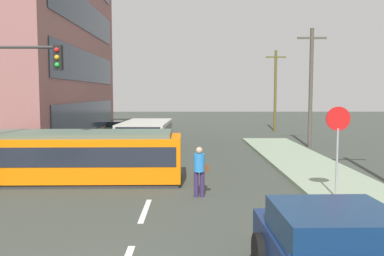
{
  "coord_description": "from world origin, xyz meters",
  "views": [
    {
      "loc": [
        1.3,
        -5.7,
        3.44
      ],
      "look_at": [
        1.39,
        9.24,
        2.16
      ],
      "focal_mm": 38.14,
      "sensor_mm": 36.0,
      "label": 1
    }
  ],
  "objects_px": {
    "utility_pole_far": "(275,89)",
    "parked_sedan_furthest": "(112,128)",
    "streetcar_tram": "(83,156)",
    "utility_pole_mid": "(311,86)",
    "city_bus": "(146,135)",
    "pedestrian_crossing": "(199,169)",
    "traffic_light_mast": "(16,88)",
    "stop_sign": "(338,133)",
    "parked_sedan_far": "(81,137)",
    "parked_sedan_mid": "(58,151)"
  },
  "relations": [
    {
      "from": "city_bus",
      "to": "parked_sedan_furthest",
      "type": "height_order",
      "value": "city_bus"
    },
    {
      "from": "pedestrian_crossing",
      "to": "parked_sedan_far",
      "type": "relative_size",
      "value": 0.38
    },
    {
      "from": "parked_sedan_furthest",
      "to": "utility_pole_far",
      "type": "relative_size",
      "value": 0.61
    },
    {
      "from": "utility_pole_far",
      "to": "traffic_light_mast",
      "type": "bearing_deg",
      "value": -120.9
    },
    {
      "from": "parked_sedan_furthest",
      "to": "utility_pole_mid",
      "type": "xyz_separation_m",
      "value": [
        13.89,
        -7.53,
        3.28
      ]
    },
    {
      "from": "parked_sedan_mid",
      "to": "traffic_light_mast",
      "type": "relative_size",
      "value": 0.81
    },
    {
      "from": "streetcar_tram",
      "to": "pedestrian_crossing",
      "type": "xyz_separation_m",
      "value": [
        4.47,
        -2.32,
        -0.08
      ]
    },
    {
      "from": "streetcar_tram",
      "to": "parked_sedan_mid",
      "type": "relative_size",
      "value": 1.82
    },
    {
      "from": "utility_pole_mid",
      "to": "parked_sedan_far",
      "type": "bearing_deg",
      "value": 177.84
    },
    {
      "from": "stop_sign",
      "to": "utility_pole_mid",
      "type": "height_order",
      "value": "utility_pole_mid"
    },
    {
      "from": "city_bus",
      "to": "utility_pole_far",
      "type": "height_order",
      "value": "utility_pole_far"
    },
    {
      "from": "streetcar_tram",
      "to": "stop_sign",
      "type": "distance_m",
      "value": 9.35
    },
    {
      "from": "parked_sedan_furthest",
      "to": "utility_pole_mid",
      "type": "relative_size",
      "value": 0.59
    },
    {
      "from": "city_bus",
      "to": "parked_sedan_furthest",
      "type": "xyz_separation_m",
      "value": [
        -3.82,
        10.09,
        -0.43
      ]
    },
    {
      "from": "parked_sedan_furthest",
      "to": "streetcar_tram",
      "type": "bearing_deg",
      "value": -83.02
    },
    {
      "from": "utility_pole_far",
      "to": "parked_sedan_furthest",
      "type": "bearing_deg",
      "value": -165.31
    },
    {
      "from": "pedestrian_crossing",
      "to": "traffic_light_mast",
      "type": "relative_size",
      "value": 0.32
    },
    {
      "from": "streetcar_tram",
      "to": "city_bus",
      "type": "height_order",
      "value": "streetcar_tram"
    },
    {
      "from": "streetcar_tram",
      "to": "pedestrian_crossing",
      "type": "relative_size",
      "value": 4.57
    },
    {
      "from": "pedestrian_crossing",
      "to": "traffic_light_mast",
      "type": "xyz_separation_m",
      "value": [
        -6.24,
        0.66,
        2.67
      ]
    },
    {
      "from": "parked_sedan_far",
      "to": "utility_pole_mid",
      "type": "bearing_deg",
      "value": -2.16
    },
    {
      "from": "traffic_light_mast",
      "to": "utility_pole_far",
      "type": "xyz_separation_m",
      "value": [
        13.66,
        22.82,
        0.19
      ]
    },
    {
      "from": "city_bus",
      "to": "pedestrian_crossing",
      "type": "bearing_deg",
      "value": -74.0
    },
    {
      "from": "pedestrian_crossing",
      "to": "stop_sign",
      "type": "relative_size",
      "value": 0.58
    },
    {
      "from": "streetcar_tram",
      "to": "parked_sedan_mid",
      "type": "xyz_separation_m",
      "value": [
        -2.22,
        3.96,
        -0.4
      ]
    },
    {
      "from": "traffic_light_mast",
      "to": "utility_pole_mid",
      "type": "bearing_deg",
      "value": 40.66
    },
    {
      "from": "streetcar_tram",
      "to": "parked_sedan_far",
      "type": "height_order",
      "value": "streetcar_tram"
    },
    {
      "from": "parked_sedan_far",
      "to": "utility_pole_mid",
      "type": "relative_size",
      "value": 0.59
    },
    {
      "from": "traffic_light_mast",
      "to": "utility_pole_mid",
      "type": "height_order",
      "value": "utility_pole_mid"
    },
    {
      "from": "utility_pole_far",
      "to": "pedestrian_crossing",
      "type": "bearing_deg",
      "value": -107.52
    },
    {
      "from": "streetcar_tram",
      "to": "city_bus",
      "type": "xyz_separation_m",
      "value": [
        1.68,
        7.39,
        0.04
      ]
    },
    {
      "from": "pedestrian_crossing",
      "to": "traffic_light_mast",
      "type": "bearing_deg",
      "value": 173.92
    },
    {
      "from": "parked_sedan_mid",
      "to": "parked_sedan_far",
      "type": "height_order",
      "value": "same"
    },
    {
      "from": "stop_sign",
      "to": "city_bus",
      "type": "bearing_deg",
      "value": 124.6
    },
    {
      "from": "parked_sedan_mid",
      "to": "stop_sign",
      "type": "height_order",
      "value": "stop_sign"
    },
    {
      "from": "streetcar_tram",
      "to": "traffic_light_mast",
      "type": "distance_m",
      "value": 3.56
    },
    {
      "from": "traffic_light_mast",
      "to": "stop_sign",
      "type": "bearing_deg",
      "value": -6.84
    },
    {
      "from": "city_bus",
      "to": "traffic_light_mast",
      "type": "distance_m",
      "value": 10.02
    },
    {
      "from": "streetcar_tram",
      "to": "utility_pole_mid",
      "type": "distance_m",
      "value": 15.66
    },
    {
      "from": "streetcar_tram",
      "to": "city_bus",
      "type": "distance_m",
      "value": 7.58
    },
    {
      "from": "pedestrian_crossing",
      "to": "parked_sedan_mid",
      "type": "xyz_separation_m",
      "value": [
        -6.69,
        6.29,
        -0.32
      ]
    },
    {
      "from": "pedestrian_crossing",
      "to": "parked_sedan_mid",
      "type": "distance_m",
      "value": 9.18
    },
    {
      "from": "parked_sedan_furthest",
      "to": "stop_sign",
      "type": "distance_m",
      "value": 23.21
    },
    {
      "from": "traffic_light_mast",
      "to": "utility_pole_mid",
      "type": "distance_m",
      "value": 17.83
    },
    {
      "from": "pedestrian_crossing",
      "to": "utility_pole_mid",
      "type": "relative_size",
      "value": 0.22
    },
    {
      "from": "pedestrian_crossing",
      "to": "parked_sedan_furthest",
      "type": "distance_m",
      "value": 20.88
    },
    {
      "from": "city_bus",
      "to": "parked_sedan_mid",
      "type": "xyz_separation_m",
      "value": [
        -3.9,
        -3.43,
        -0.43
      ]
    },
    {
      "from": "parked_sedan_far",
      "to": "traffic_light_mast",
      "type": "bearing_deg",
      "value": -84.85
    },
    {
      "from": "parked_sedan_mid",
      "to": "traffic_light_mast",
      "type": "xyz_separation_m",
      "value": [
        0.44,
        -5.62,
        2.99
      ]
    },
    {
      "from": "parked_sedan_mid",
      "to": "parked_sedan_furthest",
      "type": "height_order",
      "value": "same"
    }
  ]
}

